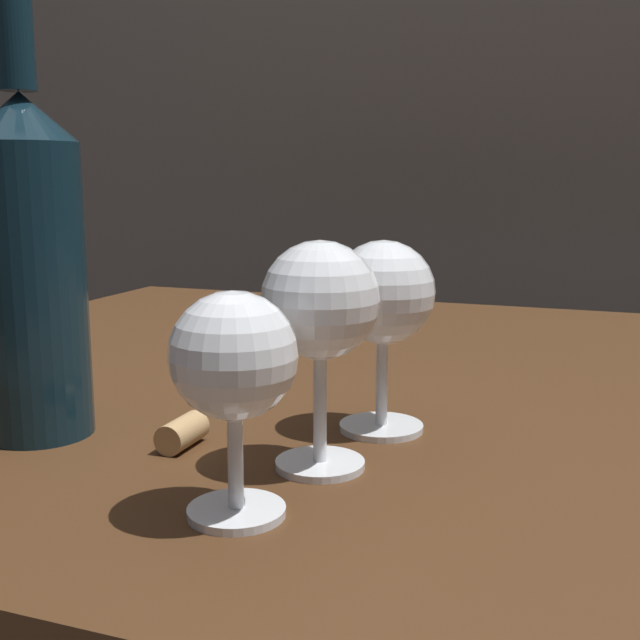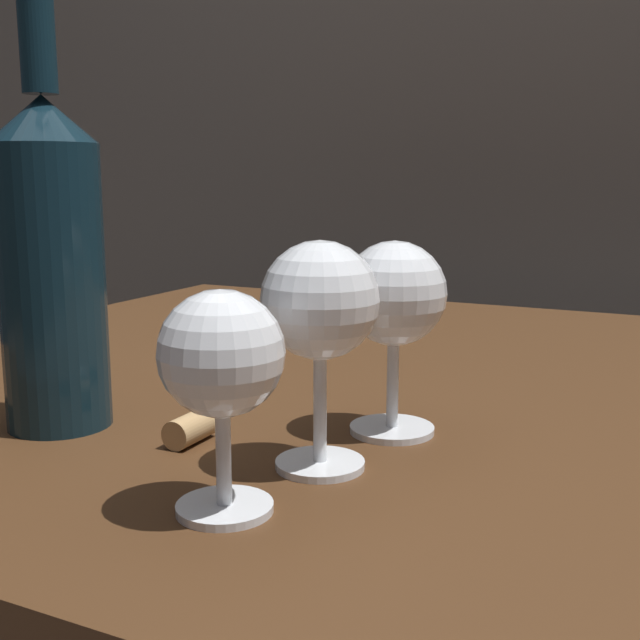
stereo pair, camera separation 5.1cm
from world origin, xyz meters
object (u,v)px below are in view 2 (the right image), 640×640
object	(u,v)px
wine_bottle	(51,257)
cork	(191,428)
wine_glass_port	(221,361)
wine_glass_white	(394,298)
wine_glass_cabernet	(320,307)

from	to	relation	value
wine_bottle	cork	world-z (taller)	wine_bottle
wine_glass_port	wine_glass_white	xyz separation A→B (m)	(0.04, 0.18, 0.01)
wine_glass_white	cork	world-z (taller)	wine_glass_white
wine_glass_cabernet	cork	world-z (taller)	wine_glass_cabernet
wine_bottle	cork	size ratio (longest dim) A/B	8.07
cork	wine_glass_cabernet	bearing A→B (deg)	-1.75
wine_glass_cabernet	cork	distance (m)	0.14
wine_bottle	wine_glass_port	bearing A→B (deg)	-21.74
wine_glass_cabernet	wine_bottle	distance (m)	0.22
wine_glass_port	cork	distance (m)	0.15
wine_glass_cabernet	wine_glass_white	size ratio (longest dim) A/B	1.04
wine_glass_white	cork	size ratio (longest dim) A/B	3.48
wine_glass_port	wine_bottle	bearing A→B (deg)	158.26
wine_glass_port	cork	bearing A→B (deg)	133.93
wine_glass_port	wine_bottle	xyz separation A→B (m)	(-0.20, 0.08, 0.04)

